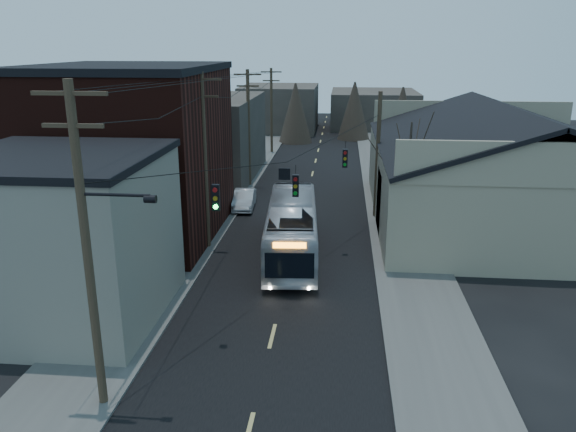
# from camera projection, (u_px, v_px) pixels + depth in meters

# --- Properties ---
(road_surface) EXTENTS (9.00, 110.00, 0.02)m
(road_surface) POSITION_uv_depth(u_px,v_px,m) (307.00, 196.00, 43.80)
(road_surface) COLOR black
(road_surface) RESTS_ON ground
(sidewalk_left) EXTENTS (4.00, 110.00, 0.12)m
(sidewalk_left) POSITION_uv_depth(u_px,v_px,m) (225.00, 194.00, 44.38)
(sidewalk_left) COLOR #474744
(sidewalk_left) RESTS_ON ground
(sidewalk_right) EXTENTS (4.00, 110.00, 0.12)m
(sidewalk_right) POSITION_uv_depth(u_px,v_px,m) (391.00, 198.00, 43.19)
(sidewalk_right) COLOR #474744
(sidewalk_right) RESTS_ON ground
(building_clapboard) EXTENTS (8.00, 8.00, 7.00)m
(building_clapboard) POSITION_uv_depth(u_px,v_px,m) (63.00, 240.00, 23.62)
(building_clapboard) COLOR slate
(building_clapboard) RESTS_ON ground
(building_brick) EXTENTS (10.00, 12.00, 10.00)m
(building_brick) POSITION_uv_depth(u_px,v_px,m) (131.00, 155.00, 33.74)
(building_brick) COLOR black
(building_brick) RESTS_ON ground
(building_left_far) EXTENTS (9.00, 14.00, 7.00)m
(building_left_far) POSITION_uv_depth(u_px,v_px,m) (204.00, 138.00, 49.36)
(building_left_far) COLOR #36302B
(building_left_far) RESTS_ON ground
(warehouse) EXTENTS (16.16, 20.60, 7.73)m
(warehouse) POSITION_uv_depth(u_px,v_px,m) (499.00, 182.00, 37.06)
(warehouse) COLOR gray
(warehouse) RESTS_ON ground
(building_far_left) EXTENTS (10.00, 12.00, 6.00)m
(building_far_left) POSITION_uv_depth(u_px,v_px,m) (280.00, 108.00, 76.77)
(building_far_left) COLOR #36302B
(building_far_left) RESTS_ON ground
(building_far_right) EXTENTS (12.00, 14.00, 5.00)m
(building_far_right) POSITION_uv_depth(u_px,v_px,m) (373.00, 109.00, 80.48)
(building_far_right) COLOR #36302B
(building_far_right) RESTS_ON ground
(bare_tree) EXTENTS (0.40, 0.40, 7.20)m
(bare_tree) POSITION_uv_depth(u_px,v_px,m) (408.00, 184.00, 32.64)
(bare_tree) COLOR black
(bare_tree) RESTS_ON ground
(utility_lines) EXTENTS (11.24, 45.28, 10.50)m
(utility_lines) POSITION_uv_depth(u_px,v_px,m) (255.00, 146.00, 37.06)
(utility_lines) COLOR #382B1E
(utility_lines) RESTS_ON ground
(bus) EXTENTS (3.43, 11.47, 3.15)m
(bus) POSITION_uv_depth(u_px,v_px,m) (292.00, 229.00, 31.21)
(bus) COLOR #ACB0B9
(bus) RESTS_ON ground
(parked_car) EXTENTS (1.69, 4.16, 1.34)m
(parked_car) POSITION_uv_depth(u_px,v_px,m) (244.00, 199.00, 40.47)
(parked_car) COLOR #B8BCC1
(parked_car) RESTS_ON ground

